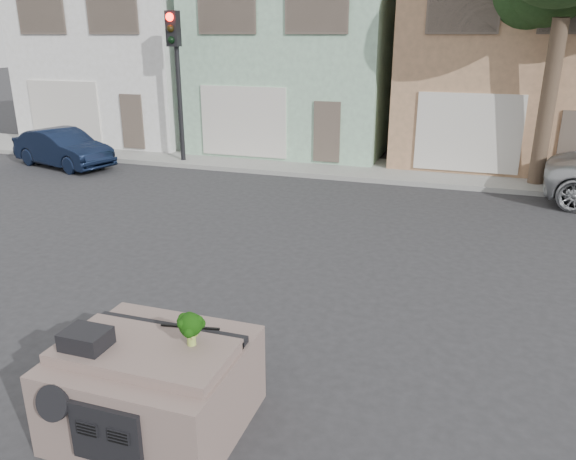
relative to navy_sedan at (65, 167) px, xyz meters
The scene contains 12 objects.
ground_plane 12.89m from the navy_sedan, 37.87° to the right, with size 120.00×120.00×0.00m, color #303033.
sidewalk 10.50m from the navy_sedan, 14.28° to the left, with size 40.00×3.00×0.15m, color gray.
townhouse_white 7.64m from the navy_sedan, 97.15° to the left, with size 7.20×8.20×7.55m, color white.
townhouse_mint 10.11m from the navy_sedan, 44.64° to the left, with size 7.20×8.20×7.55m, color #99C6A6.
townhouse_tan 16.08m from the navy_sedan, 24.94° to the left, with size 7.20×8.20×7.55m, color tan.
navy_sedan is the anchor object (origin of this frame).
traffic_signal 4.75m from the navy_sedan, 23.41° to the left, with size 0.40×0.40×5.10m, color black.
tree_near 15.87m from the navy_sedan, ahead, with size 4.40×4.00×8.50m, color #203C19.
car_dashboard 14.93m from the navy_sedan, 47.00° to the right, with size 2.00×1.80×1.12m, color #77625A.
instrument_hump 14.84m from the navy_sedan, 49.57° to the right, with size 0.48×0.38×0.20m, color black.
wiper_arm 14.88m from the navy_sedan, 45.21° to the right, with size 0.70×0.03×0.02m, color black.
broccoli 15.26m from the navy_sedan, 45.56° to the right, with size 0.31×0.31×0.38m, color black.
Camera 1 is at (3.17, -7.70, 4.31)m, focal length 35.00 mm.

